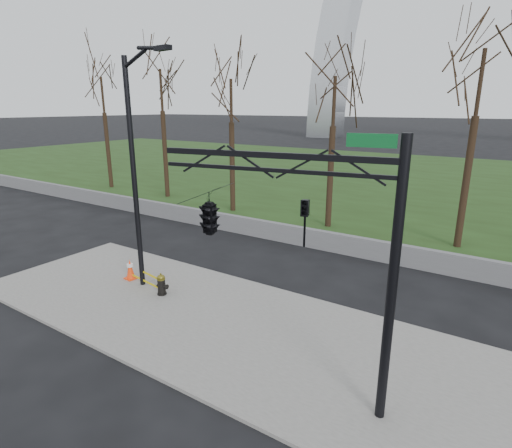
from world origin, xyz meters
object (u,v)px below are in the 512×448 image
Objects in this scene: street_light at (136,160)px; traffic_signal_mast at (240,217)px; traffic_cone at (130,269)px; fire_hydrant at (162,285)px.

traffic_signal_mast is (5.98, -2.39, -0.55)m from street_light.
traffic_signal_mast reaches higher than traffic_cone.
traffic_signal_mast is at bearing -30.54° from fire_hydrant.
street_light reaches higher than fire_hydrant.
fire_hydrant reaches higher than traffic_cone.
fire_hydrant is 4.35m from street_light.
street_light is 1.37× the size of traffic_signal_mast.
traffic_cone is at bearing 164.24° from fire_hydrant.
street_light is at bearing 148.13° from traffic_signal_mast.
street_light is 6.46m from traffic_signal_mast.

